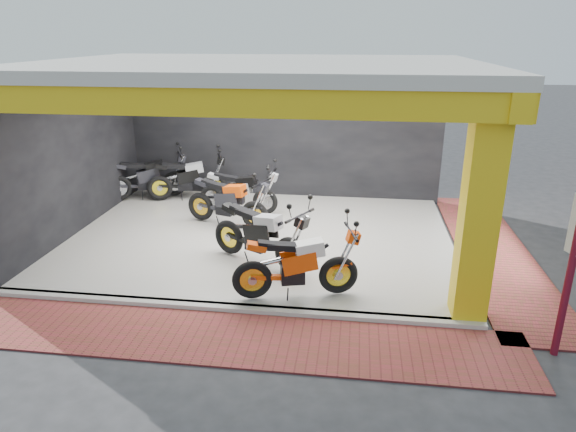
% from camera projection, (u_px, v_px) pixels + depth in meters
% --- Properties ---
extents(ground, '(80.00, 80.00, 0.00)m').
position_uv_depth(ground, '(241.00, 282.00, 9.18)').
color(ground, '#2D2D30').
rests_on(ground, ground).
extents(showroom_floor, '(8.00, 6.00, 0.10)m').
position_uv_depth(showroom_floor, '(261.00, 238.00, 11.03)').
color(showroom_floor, silver).
rests_on(showroom_floor, ground).
extents(showroom_ceiling, '(8.40, 6.40, 0.20)m').
position_uv_depth(showroom_ceiling, '(258.00, 66.00, 9.83)').
color(showroom_ceiling, beige).
rests_on(showroom_ceiling, corner_column).
extents(back_wall, '(8.20, 0.20, 3.50)m').
position_uv_depth(back_wall, '(282.00, 133.00, 13.35)').
color(back_wall, black).
rests_on(back_wall, ground).
extents(left_wall, '(0.20, 6.20, 3.50)m').
position_uv_depth(left_wall, '(71.00, 154.00, 10.97)').
color(left_wall, black).
rests_on(left_wall, ground).
extents(corner_column, '(0.50, 0.50, 3.50)m').
position_uv_depth(corner_column, '(479.00, 213.00, 7.42)').
color(corner_column, gold).
rests_on(corner_column, ground).
extents(header_beam_front, '(8.40, 0.30, 0.40)m').
position_uv_depth(header_beam_front, '(218.00, 102.00, 7.13)').
color(header_beam_front, gold).
rests_on(header_beam_front, corner_column).
extents(header_beam_right, '(0.30, 6.40, 0.40)m').
position_uv_depth(header_beam_right, '(472.00, 85.00, 9.43)').
color(header_beam_right, gold).
rests_on(header_beam_right, corner_column).
extents(floor_kerb, '(8.00, 0.20, 0.10)m').
position_uv_depth(floor_kerb, '(227.00, 308.00, 8.21)').
color(floor_kerb, silver).
rests_on(floor_kerb, ground).
extents(paver_front, '(9.00, 1.40, 0.03)m').
position_uv_depth(paver_front, '(214.00, 337.00, 7.49)').
color(paver_front, maroon).
rests_on(paver_front, ground).
extents(paver_right, '(1.40, 7.00, 0.03)m').
position_uv_depth(paver_right, '(493.00, 251.00, 10.44)').
color(paver_right, maroon).
rests_on(paver_right, ground).
extents(signpost, '(0.14, 0.33, 2.49)m').
position_uv_depth(signpost, '(572.00, 265.00, 6.66)').
color(signpost, maroon).
rests_on(signpost, ground).
extents(moto_hero, '(2.32, 1.34, 1.33)m').
position_uv_depth(moto_hero, '(339.00, 257.00, 8.32)').
color(moto_hero, '#E64509').
rests_on(moto_hero, showroom_floor).
extents(moto_row_a, '(2.40, 1.81, 1.39)m').
position_uv_depth(moto_row_a, '(291.00, 238.00, 9.03)').
color(moto_row_a, black).
rests_on(moto_row_a, showroom_floor).
extents(moto_row_b, '(2.13, 0.97, 1.26)m').
position_uv_depth(moto_row_b, '(265.00, 190.00, 12.05)').
color(moto_row_b, '#ACB0B4').
rests_on(moto_row_b, showroom_floor).
extents(moto_row_c, '(2.33, 1.43, 1.34)m').
position_uv_depth(moto_row_c, '(255.00, 202.00, 11.07)').
color(moto_row_c, black).
rests_on(moto_row_c, showroom_floor).
extents(moto_row_d, '(2.31, 1.69, 1.33)m').
position_uv_depth(moto_row_d, '(174.00, 172.00, 13.47)').
color(moto_row_d, black).
rests_on(moto_row_d, showroom_floor).
extents(moto_row_e, '(2.27, 1.43, 1.30)m').
position_uv_depth(moto_row_e, '(213.00, 174.00, 13.34)').
color(moto_row_e, black).
rests_on(moto_row_e, showroom_floor).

